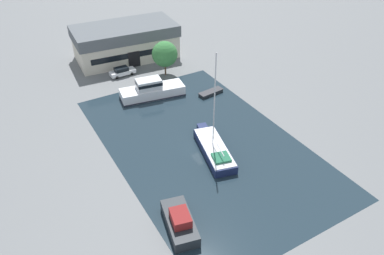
% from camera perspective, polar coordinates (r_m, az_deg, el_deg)
% --- Properties ---
extents(ground_plane, '(440.00, 440.00, 0.00)m').
position_cam_1_polar(ground_plane, '(52.91, 1.62, -2.48)').
color(ground_plane, slate).
extents(water_canal, '(24.43, 39.59, 0.01)m').
position_cam_1_polar(water_canal, '(52.91, 1.62, -2.48)').
color(water_canal, '#1E2D38').
rests_on(water_canal, ground).
extents(warehouse_building, '(20.75, 11.64, 6.69)m').
position_cam_1_polar(warehouse_building, '(77.92, -10.09, 12.75)').
color(warehouse_building, beige).
rests_on(warehouse_building, ground).
extents(quay_tree_near_building, '(4.70, 4.70, 6.49)m').
position_cam_1_polar(quay_tree_near_building, '(69.53, -4.18, 11.10)').
color(quay_tree_near_building, brown).
rests_on(quay_tree_near_building, ground).
extents(parked_car, '(4.82, 1.86, 1.67)m').
position_cam_1_polar(parked_car, '(71.59, -10.58, 8.39)').
color(parked_car, silver).
rests_on(parked_car, ground).
extents(sailboat_moored, '(5.27, 10.96, 14.51)m').
position_cam_1_polar(sailboat_moored, '(50.88, 3.36, -3.27)').
color(sailboat_moored, '#19234C').
rests_on(sailboat_moored, water_canal).
extents(motor_cruiser, '(11.22, 5.15, 3.31)m').
position_cam_1_polar(motor_cruiser, '(63.70, -6.17, 5.67)').
color(motor_cruiser, white).
rests_on(motor_cruiser, water_canal).
extents(small_dinghy, '(4.64, 2.03, 0.59)m').
position_cam_1_polar(small_dinghy, '(64.55, 2.89, 5.35)').
color(small_dinghy, '#23282D').
rests_on(small_dinghy, water_canal).
extents(cabin_boat, '(4.08, 6.85, 2.45)m').
position_cam_1_polar(cabin_boat, '(41.31, -1.87, -14.19)').
color(cabin_boat, '#23282D').
rests_on(cabin_boat, water_canal).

